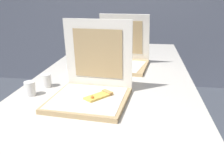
# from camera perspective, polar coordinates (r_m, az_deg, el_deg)

# --- Properties ---
(table) EXTENTS (0.97, 2.37, 0.76)m
(table) POSITION_cam_1_polar(r_m,az_deg,el_deg) (1.56, 0.19, -1.56)
(table) COLOR beige
(table) RESTS_ON ground
(pizza_box_front) EXTENTS (0.39, 0.39, 0.38)m
(pizza_box_front) POSITION_cam_1_polar(r_m,az_deg,el_deg) (1.21, -4.82, -2.73)
(pizza_box_front) COLOR tan
(pizza_box_front) RESTS_ON table
(pizza_box_middle) EXTENTS (0.40, 0.40, 0.37)m
(pizza_box_middle) POSITION_cam_1_polar(r_m,az_deg,el_deg) (1.77, 2.29, 4.11)
(pizza_box_middle) COLOR tan
(pizza_box_middle) RESTS_ON table
(cup_white_far) EXTENTS (0.06, 0.06, 0.07)m
(cup_white_far) POSITION_cam_1_polar(r_m,az_deg,el_deg) (1.94, -5.61, 4.79)
(cup_white_far) COLOR white
(cup_white_far) RESTS_ON table
(cup_white_near_left) EXTENTS (0.06, 0.06, 0.07)m
(cup_white_near_left) POSITION_cam_1_polar(r_m,az_deg,el_deg) (1.32, -18.53, -2.56)
(cup_white_near_left) COLOR white
(cup_white_near_left) RESTS_ON table
(cup_white_near_center) EXTENTS (0.06, 0.06, 0.07)m
(cup_white_near_center) POSITION_cam_1_polar(r_m,az_deg,el_deg) (1.42, -15.05, -0.83)
(cup_white_near_center) COLOR white
(cup_white_near_center) RESTS_ON table
(cup_white_mid) EXTENTS (0.06, 0.06, 0.07)m
(cup_white_mid) POSITION_cam_1_polar(r_m,az_deg,el_deg) (1.60, -9.55, 1.72)
(cup_white_mid) COLOR white
(cup_white_mid) RESTS_ON table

